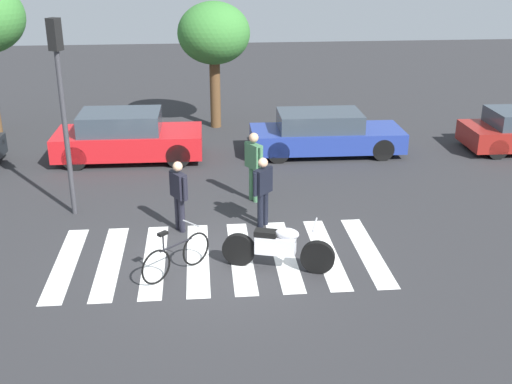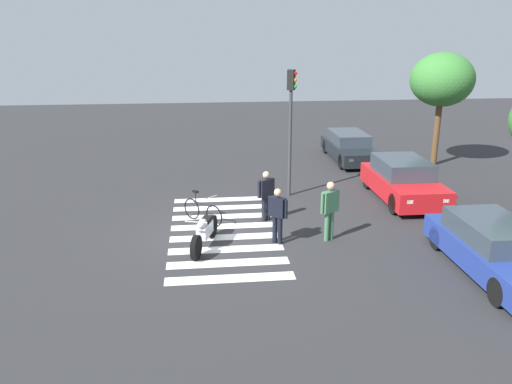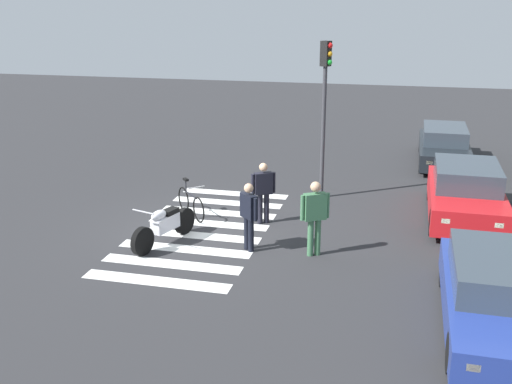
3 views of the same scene
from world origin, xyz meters
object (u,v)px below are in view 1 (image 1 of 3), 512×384
object	(u,v)px
leaning_bicycle	(176,256)
pedestrian_bystander	(254,162)
police_motorcycle	(278,247)
car_blue_hatchback	(324,134)
car_red_convertible	(127,137)
traffic_light_pole	(61,88)
officer_by_motorcycle	(263,188)
officer_on_foot	(179,192)

from	to	relation	value
leaning_bicycle	pedestrian_bystander	bearing A→B (deg)	63.20
police_motorcycle	car_blue_hatchback	size ratio (longest dim) A/B	0.48
car_red_convertible	car_blue_hatchback	size ratio (longest dim) A/B	0.94
leaning_bicycle	traffic_light_pole	world-z (taller)	traffic_light_pole
traffic_light_pole	leaning_bicycle	bearing A→B (deg)	-52.16
leaning_bicycle	car_red_convertible	size ratio (longest dim) A/B	0.30
officer_by_motorcycle	car_red_convertible	xyz separation A→B (m)	(-3.56, 5.15, -0.24)
car_red_convertible	car_blue_hatchback	xyz separation A→B (m)	(5.99, 0.03, -0.07)
officer_by_motorcycle	car_red_convertible	world-z (taller)	officer_by_motorcycle
leaning_bicycle	car_red_convertible	xyz separation A→B (m)	(-1.63, 7.27, 0.32)
officer_by_motorcycle	pedestrian_bystander	size ratio (longest dim) A/B	0.93
officer_by_motorcycle	traffic_light_pole	bearing A→B (deg)	165.73
leaning_bicycle	car_blue_hatchback	xyz separation A→B (m)	(4.36, 7.30, 0.25)
police_motorcycle	officer_on_foot	size ratio (longest dim) A/B	1.34
car_blue_hatchback	traffic_light_pole	size ratio (longest dim) A/B	1.01
police_motorcycle	car_blue_hatchback	bearing A→B (deg)	72.09
police_motorcycle	traffic_light_pole	bearing A→B (deg)	144.59
officer_on_foot	pedestrian_bystander	distance (m)	2.44
officer_by_motorcycle	car_blue_hatchback	distance (m)	5.72
pedestrian_bystander	car_blue_hatchback	xyz separation A→B (m)	(2.50, 3.63, -0.39)
officer_by_motorcycle	pedestrian_bystander	xyz separation A→B (m)	(-0.07, 1.54, 0.09)
pedestrian_bystander	car_red_convertible	xyz separation A→B (m)	(-3.49, 3.61, -0.33)
leaning_bicycle	officer_on_foot	size ratio (longest dim) A/B	0.79
officer_by_motorcycle	car_blue_hatchback	bearing A→B (deg)	64.83
officer_by_motorcycle	traffic_light_pole	distance (m)	5.07
police_motorcycle	car_red_convertible	world-z (taller)	car_red_convertible
traffic_light_pole	car_red_convertible	bearing A→B (deg)	77.38
leaning_bicycle	car_blue_hatchback	bearing A→B (deg)	59.18
pedestrian_bystander	car_blue_hatchback	size ratio (longest dim) A/B	0.38
leaning_bicycle	car_red_convertible	distance (m)	7.46
pedestrian_bystander	leaning_bicycle	bearing A→B (deg)	-116.80
police_motorcycle	leaning_bicycle	bearing A→B (deg)	-179.04
officer_on_foot	car_red_convertible	xyz separation A→B (m)	(-1.66, 5.23, -0.23)
officer_by_motorcycle	car_red_convertible	bearing A→B (deg)	124.66
car_blue_hatchback	officer_by_motorcycle	bearing A→B (deg)	-115.17
officer_on_foot	car_blue_hatchback	size ratio (longest dim) A/B	0.35
police_motorcycle	pedestrian_bystander	world-z (taller)	pedestrian_bystander
police_motorcycle	leaning_bicycle	size ratio (longest dim) A/B	1.70
officer_by_motorcycle	pedestrian_bystander	distance (m)	1.54
officer_on_foot	police_motorcycle	bearing A→B (deg)	-45.46
officer_on_foot	pedestrian_bystander	xyz separation A→B (m)	(1.82, 1.62, 0.10)
pedestrian_bystander	traffic_light_pole	size ratio (longest dim) A/B	0.39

